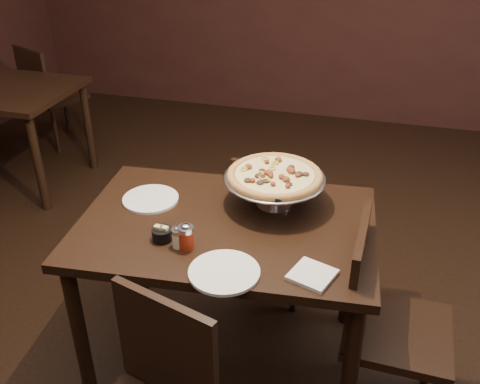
# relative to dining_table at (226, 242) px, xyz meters

# --- Properties ---
(room) EXTENTS (6.04, 7.04, 2.84)m
(room) POSITION_rel_dining_table_xyz_m (-0.01, -0.07, 0.70)
(room) COLOR black
(room) RESTS_ON ground
(dining_table) EXTENTS (1.36, 0.97, 0.81)m
(dining_table) POSITION_rel_dining_table_xyz_m (0.00, 0.00, 0.00)
(dining_table) COLOR black
(dining_table) RESTS_ON ground
(pizza_stand) EXTENTS (0.46, 0.46, 0.19)m
(pizza_stand) POSITION_rel_dining_table_xyz_m (0.17, 0.19, 0.26)
(pizza_stand) COLOR silver
(pizza_stand) RESTS_ON dining_table
(parmesan_shaker) EXTENTS (0.06, 0.06, 0.10)m
(parmesan_shaker) POSITION_rel_dining_table_xyz_m (-0.13, -0.23, 0.15)
(parmesan_shaker) COLOR beige
(parmesan_shaker) RESTS_ON dining_table
(pepper_flake_shaker) EXTENTS (0.07, 0.07, 0.12)m
(pepper_flake_shaker) POSITION_rel_dining_table_xyz_m (-0.10, -0.23, 0.16)
(pepper_flake_shaker) COLOR maroon
(pepper_flake_shaker) RESTS_ON dining_table
(packet_caddy) EXTENTS (0.09, 0.09, 0.07)m
(packet_caddy) POSITION_rel_dining_table_xyz_m (-0.22, -0.20, 0.13)
(packet_caddy) COLOR black
(packet_caddy) RESTS_ON dining_table
(napkin_stack) EXTENTS (0.19, 0.19, 0.02)m
(napkin_stack) POSITION_rel_dining_table_xyz_m (0.42, -0.27, 0.11)
(napkin_stack) COLOR white
(napkin_stack) RESTS_ON dining_table
(plate_left) EXTENTS (0.26, 0.26, 0.01)m
(plate_left) POSITION_rel_dining_table_xyz_m (-0.40, 0.09, 0.11)
(plate_left) COLOR white
(plate_left) RESTS_ON dining_table
(plate_near) EXTENTS (0.27, 0.27, 0.01)m
(plate_near) POSITION_rel_dining_table_xyz_m (0.10, -0.34, 0.11)
(plate_near) COLOR white
(plate_near) RESTS_ON dining_table
(serving_spatula) EXTENTS (0.15, 0.15, 0.02)m
(serving_spatula) POSITION_rel_dining_table_xyz_m (0.26, 0.02, 0.26)
(serving_spatula) COLOR silver
(serving_spatula) RESTS_ON pizza_stand
(chair_far) EXTENTS (0.49, 0.49, 0.88)m
(chair_far) POSITION_rel_dining_table_xyz_m (0.12, 0.54, -0.22)
(chair_far) COLOR black
(chair_far) RESTS_ON ground
(chair_side) EXTENTS (0.46, 0.46, 0.94)m
(chair_side) POSITION_rel_dining_table_xyz_m (0.71, -0.09, -0.19)
(chair_side) COLOR black
(chair_side) RESTS_ON ground
(bg_chair_far) EXTENTS (0.56, 0.56, 0.91)m
(bg_chair_far) POSITION_rel_dining_table_xyz_m (-2.27, 2.05, -0.20)
(bg_chair_far) COLOR black
(bg_chair_far) RESTS_ON ground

